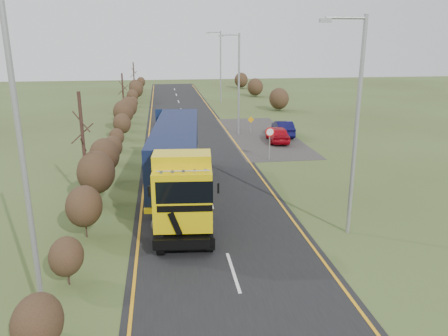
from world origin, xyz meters
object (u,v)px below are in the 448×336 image
Objects in this scene: speed_sign at (270,137)px; streetlight_near at (354,119)px; lorry at (177,159)px; car_blue_sedan at (283,128)px; car_red_hatchback at (278,134)px.

streetlight_near is at bearing -87.90° from speed_sign.
lorry reaches higher than speed_sign.
lorry is at bearing 60.55° from car_blue_sedan.
lorry reaches higher than car_blue_sedan.
car_blue_sedan is (10.20, 15.09, -1.58)m from lorry.
car_red_hatchback is 0.43× the size of streetlight_near.
speed_sign is (-0.46, 12.63, -3.51)m from streetlight_near.
car_red_hatchback is at bearing 84.68° from streetlight_near.
lorry is 3.59× the size of car_red_hatchback.
car_blue_sedan is 21.40m from streetlight_near.
streetlight_near is (-2.82, -20.72, 4.55)m from car_blue_sedan.
car_red_hatchback is 2.63m from car_blue_sedan.
streetlight_near is (7.38, -5.64, 2.97)m from lorry.
car_blue_sedan is 0.45× the size of streetlight_near.
car_red_hatchback is 0.96× the size of car_blue_sedan.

